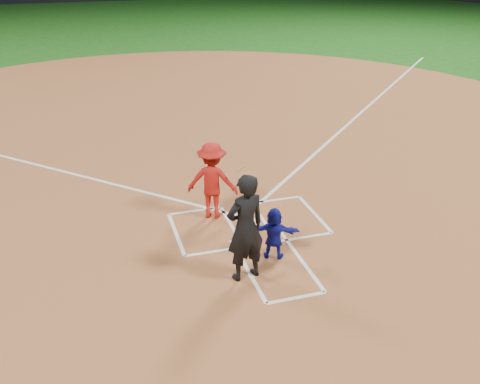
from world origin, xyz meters
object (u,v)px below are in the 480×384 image
object	(u,v)px
home_plate	(248,223)
catcher	(274,233)
batter_at_plate	(212,181)
umpire	(245,228)

from	to	relation	value
home_plate	catcher	distance (m)	1.52
batter_at_plate	home_plate	bearing A→B (deg)	-41.49
home_plate	umpire	world-z (taller)	umpire
catcher	batter_at_plate	world-z (taller)	batter_at_plate
umpire	batter_at_plate	world-z (taller)	umpire
catcher	batter_at_plate	xyz separation A→B (m)	(-0.71, 2.00, 0.34)
catcher	umpire	size ratio (longest dim) A/B	0.51
umpire	home_plate	bearing A→B (deg)	-123.09
catcher	home_plate	bearing A→B (deg)	-62.96
home_plate	catcher	xyz separation A→B (m)	(0.07, -1.43, 0.52)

